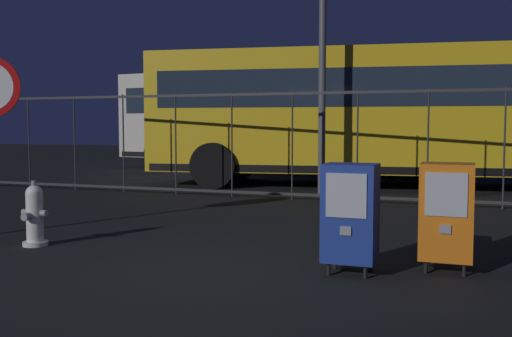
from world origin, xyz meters
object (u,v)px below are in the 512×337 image
object	(u,v)px
bus_near	(387,110)
bus_far	(283,114)
newspaper_box_primary	(447,211)
newspaper_box_secondary	(350,213)
fire_hydrant	(35,215)

from	to	relation	value
bus_near	bus_far	distance (m)	5.23
newspaper_box_primary	bus_far	bearing A→B (deg)	114.50
newspaper_box_secondary	bus_near	size ratio (longest dim) A/B	0.09
fire_hydrant	bus_far	size ratio (longest dim) A/B	0.07
newspaper_box_primary	bus_near	distance (m)	7.93
newspaper_box_primary	bus_near	bearing A→B (deg)	101.77
newspaper_box_primary	newspaper_box_secondary	world-z (taller)	same
newspaper_box_primary	fire_hydrant	bearing A→B (deg)	-175.45
bus_far	bus_near	bearing A→B (deg)	-40.50
fire_hydrant	bus_near	bearing A→B (deg)	70.46
bus_near	bus_far	bearing A→B (deg)	125.44
newspaper_box_secondary	bus_far	bearing A→B (deg)	110.36
bus_near	bus_far	size ratio (longest dim) A/B	1.01
bus_near	fire_hydrant	bearing A→B (deg)	-117.89
fire_hydrant	newspaper_box_primary	xyz separation A→B (m)	(4.45, 0.35, 0.22)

